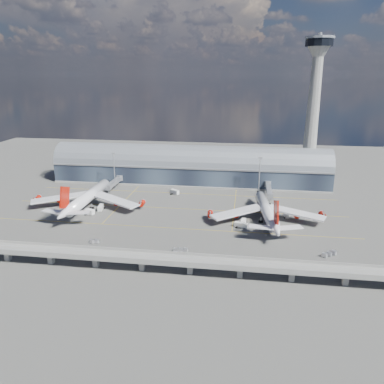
# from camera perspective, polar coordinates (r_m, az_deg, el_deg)

# --- Properties ---
(ground) EXTENTS (500.00, 500.00, 0.00)m
(ground) POSITION_cam_1_polar(r_m,az_deg,el_deg) (207.34, -3.52, -4.38)
(ground) COLOR #474744
(ground) RESTS_ON ground
(taxi_lines) EXTENTS (200.00, 80.12, 0.01)m
(taxi_lines) POSITION_cam_1_polar(r_m,az_deg,el_deg) (227.59, -2.40, -2.33)
(taxi_lines) COLOR gold
(taxi_lines) RESTS_ON ground
(terminal) EXTENTS (200.00, 30.00, 28.00)m
(terminal) POSITION_cam_1_polar(r_m,az_deg,el_deg) (277.15, -0.32, 3.76)
(terminal) COLOR #1D2431
(terminal) RESTS_ON ground
(control_tower) EXTENTS (19.00, 19.00, 103.00)m
(control_tower) POSITION_cam_1_polar(r_m,az_deg,el_deg) (276.15, 17.92, 11.37)
(control_tower) COLOR gray
(control_tower) RESTS_ON ground
(guideway) EXTENTS (220.00, 8.50, 7.20)m
(guideway) POSITION_cam_1_polar(r_m,az_deg,el_deg) (156.57, -7.66, -9.98)
(guideway) COLOR gray
(guideway) RESTS_ON ground
(floodlight_mast_left) EXTENTS (3.00, 0.70, 25.70)m
(floodlight_mast_left) POSITION_cam_1_polar(r_m,az_deg,el_deg) (267.03, -11.76, 3.36)
(floodlight_mast_left) COLOR gray
(floodlight_mast_left) RESTS_ON ground
(floodlight_mast_right) EXTENTS (3.00, 0.70, 25.70)m
(floodlight_mast_right) POSITION_cam_1_polar(r_m,az_deg,el_deg) (251.61, 10.23, 2.59)
(floodlight_mast_right) COLOR gray
(floodlight_mast_right) RESTS_ON ground
(airliner_left) EXTENTS (70.03, 73.51, 22.46)m
(airliner_left) POSITION_cam_1_polar(r_m,az_deg,el_deg) (233.31, -15.73, -0.83)
(airliner_left) COLOR white
(airliner_left) RESTS_ON ground
(airliner_right) EXTENTS (64.89, 67.86, 21.52)m
(airliner_right) POSITION_cam_1_polar(r_m,az_deg,el_deg) (208.33, 11.31, -2.95)
(airliner_right) COLOR white
(airliner_right) RESTS_ON ground
(jet_bridge_left) EXTENTS (4.40, 28.00, 7.25)m
(jet_bridge_left) POSITION_cam_1_polar(r_m,az_deg,el_deg) (267.32, -11.69, 1.50)
(jet_bridge_left) COLOR gray
(jet_bridge_left) RESTS_ON ground
(jet_bridge_right) EXTENTS (4.40, 32.00, 7.25)m
(jet_bridge_right) POSITION_cam_1_polar(r_m,az_deg,el_deg) (250.55, 11.60, 0.43)
(jet_bridge_right) COLOR gray
(jet_bridge_right) RESTS_ON ground
(service_truck_0) EXTENTS (3.34, 7.38, 2.95)m
(service_truck_0) POSITION_cam_1_polar(r_m,az_deg,el_deg) (228.78, -13.74, -2.33)
(service_truck_0) COLOR silver
(service_truck_0) RESTS_ON ground
(service_truck_1) EXTENTS (6.18, 4.41, 3.26)m
(service_truck_1) POSITION_cam_1_polar(r_m,az_deg,el_deg) (222.95, -15.33, -2.95)
(service_truck_1) COLOR silver
(service_truck_1) RESTS_ON ground
(service_truck_2) EXTENTS (7.47, 4.34, 2.61)m
(service_truck_2) POSITION_cam_1_polar(r_m,az_deg,el_deg) (199.39, 7.48, -5.00)
(service_truck_2) COLOR silver
(service_truck_2) RESTS_ON ground
(service_truck_3) EXTENTS (3.03, 6.39, 2.99)m
(service_truck_3) POSITION_cam_1_polar(r_m,az_deg,el_deg) (202.52, 7.82, -4.60)
(service_truck_3) COLOR silver
(service_truck_3) RESTS_ON ground
(service_truck_4) EXTENTS (2.86, 4.74, 2.57)m
(service_truck_4) POSITION_cam_1_polar(r_m,az_deg,el_deg) (217.53, 14.18, -3.47)
(service_truck_4) COLOR silver
(service_truck_4) RESTS_ON ground
(service_truck_5) EXTENTS (6.68, 5.68, 3.10)m
(service_truck_5) POSITION_cam_1_polar(r_m,az_deg,el_deg) (251.76, -2.65, 0.01)
(service_truck_5) COLOR silver
(service_truck_5) RESTS_ON ground
(cargo_train_0) EXTENTS (4.90, 2.58, 1.59)m
(cargo_train_0) POSITION_cam_1_polar(r_m,az_deg,el_deg) (186.23, -14.69, -7.30)
(cargo_train_0) COLOR gray
(cargo_train_0) RESTS_ON ground
(cargo_train_1) EXTENTS (6.83, 2.62, 1.50)m
(cargo_train_1) POSITION_cam_1_polar(r_m,az_deg,el_deg) (172.45, -1.75, -8.79)
(cargo_train_1) COLOR gray
(cargo_train_1) RESTS_ON ground
(cargo_train_2) EXTENTS (7.56, 5.92, 1.79)m
(cargo_train_2) POSITION_cam_1_polar(r_m,az_deg,el_deg) (179.03, 20.17, -8.85)
(cargo_train_2) COLOR gray
(cargo_train_2) RESTS_ON ground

